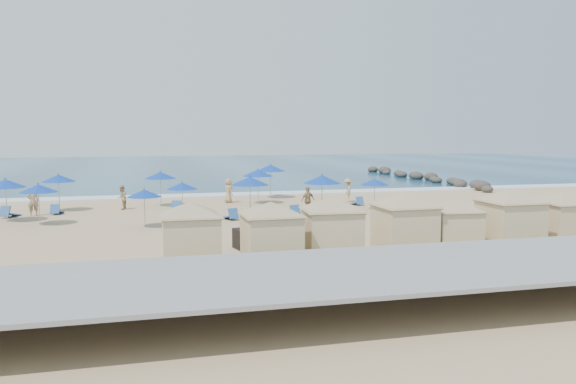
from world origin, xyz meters
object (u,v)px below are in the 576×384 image
object	(u,v)px
cabana_2	(332,221)
umbrella_7	(258,173)
cabana_5	(510,212)
umbrella_9	(270,168)
umbrella_5	(182,186)
beachgoer_4	(228,191)
beachgoer_3	(348,190)
cabana_1	(271,226)
umbrella_10	(375,182)
umbrella_0	(5,183)
trash_bin	(245,238)
umbrella_1	(38,188)
cabana_6	(563,212)
umbrella_6	(250,181)
beachgoer_0	(33,201)
rock_jetty	(422,177)
umbrella_2	(58,178)
umbrella_8	(322,179)
beachgoer_1	(122,197)
beachgoer_2	(308,200)
umbrella_4	(160,175)
umbrella_3	(144,193)
cabana_4	(454,220)
cabana_0	(191,227)
cabana_3	(405,217)

from	to	relation	value
cabana_2	umbrella_7	bearing A→B (deg)	87.72
cabana_5	umbrella_9	bearing A→B (deg)	104.66
umbrella_5	beachgoer_4	bearing A→B (deg)	59.13
cabana_2	beachgoer_3	xyz separation A→B (m)	(7.31, 18.00, -0.74)
cabana_2	umbrella_9	distance (m)	21.99
cabana_1	umbrella_5	xyz separation A→B (m)	(-2.41, 13.95, 0.30)
cabana_1	umbrella_10	distance (m)	17.04
umbrella_0	trash_bin	bearing A→B (deg)	-41.89
cabana_5	umbrella_0	size ratio (longest dim) A/B	1.85
umbrella_1	beachgoer_3	distance (m)	20.85
umbrella_10	beachgoer_3	size ratio (longest dim) A/B	1.23
cabana_1	umbrella_9	world-z (taller)	cabana_1
cabana_2	cabana_6	distance (m)	10.87
umbrella_5	umbrella_6	distance (m)	4.26
umbrella_0	beachgoer_0	bearing A→B (deg)	64.24
rock_jetty	umbrella_10	distance (m)	25.33
umbrella_2	umbrella_7	bearing A→B (deg)	2.45
umbrella_1	beachgoer_4	size ratio (longest dim) A/B	1.33
umbrella_8	umbrella_9	bearing A→B (deg)	95.19
cabana_2	beachgoer_1	distance (m)	19.87
umbrella_5	beachgoer_2	bearing A→B (deg)	-4.33
umbrella_4	beachgoer_1	xyz separation A→B (m)	(-2.55, -1.07, -1.35)
cabana_6	umbrella_0	size ratio (longest dim) A/B	1.71
cabana_6	beachgoer_4	distance (m)	22.97
rock_jetty	beachgoer_3	xyz separation A→B (m)	(-14.50, -16.30, 0.51)
umbrella_4	umbrella_10	distance (m)	14.62
umbrella_10	cabana_2	bearing A→B (deg)	-119.13
umbrella_3	beachgoer_0	bearing A→B (deg)	137.50
cabana_2	cabana_4	size ratio (longest dim) A/B	1.12
umbrella_8	beachgoer_0	size ratio (longest dim) A/B	1.45
umbrella_8	beachgoer_2	bearing A→B (deg)	108.40
cabana_4	beachgoer_4	size ratio (longest dim) A/B	2.28
umbrella_10	cabana_5	bearing A→B (deg)	-87.62
beachgoer_1	cabana_4	bearing A→B (deg)	48.13
cabana_2	umbrella_5	bearing A→B (deg)	109.86
umbrella_6	beachgoer_3	bearing A→B (deg)	36.53
cabana_1	umbrella_3	bearing A→B (deg)	113.75
umbrella_0	umbrella_5	world-z (taller)	umbrella_0
trash_bin	beachgoer_2	world-z (taller)	beachgoer_2
cabana_2	umbrella_7	world-z (taller)	cabana_2
umbrella_3	beachgoer_3	size ratio (longest dim) A/B	1.22
cabana_0	cabana_3	world-z (taller)	cabana_3
umbrella_1	beachgoer_4	bearing A→B (deg)	32.73
umbrella_6	umbrella_10	distance (m)	8.76
umbrella_2	umbrella_8	xyz separation A→B (m)	(15.79, -6.47, 0.12)
umbrella_3	beachgoer_1	world-z (taller)	umbrella_3
cabana_6	umbrella_3	distance (m)	20.52
cabana_3	umbrella_1	bearing A→B (deg)	142.41
cabana_4	beachgoer_2	bearing A→B (deg)	101.24
beachgoer_0	beachgoer_4	size ratio (longest dim) A/B	1.02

